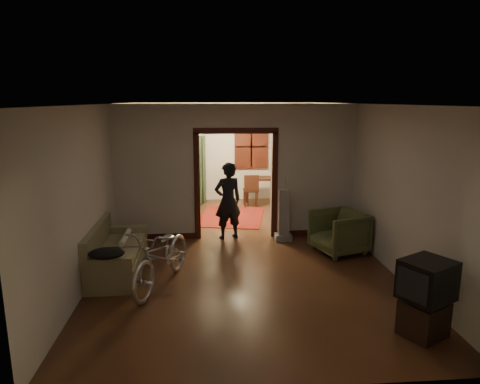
{
  "coord_description": "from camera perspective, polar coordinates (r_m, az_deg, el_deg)",
  "views": [
    {
      "loc": [
        -0.64,
        -8.02,
        2.88
      ],
      "look_at": [
        0.0,
        -0.3,
        1.2
      ],
      "focal_mm": 32.0,
      "sensor_mm": 36.0,
      "label": 1
    }
  ],
  "objects": [
    {
      "name": "sofa",
      "position": [
        7.53,
        -16.16,
        -7.36
      ],
      "size": [
        0.84,
        1.82,
        0.83
      ],
      "primitive_type": "cube",
      "rotation": [
        0.0,
        0.0,
        0.02
      ],
      "color": "#6D6C48",
      "rests_on": "floor"
    },
    {
      "name": "jacket",
      "position": [
        6.6,
        -17.4,
        -7.82
      ],
      "size": [
        0.52,
        0.39,
        0.15
      ],
      "primitive_type": "ellipsoid",
      "color": "black",
      "rests_on": "sofa"
    },
    {
      "name": "locker",
      "position": [
        12.12,
        -7.07,
        2.94
      ],
      "size": [
        1.05,
        0.76,
        1.89
      ],
      "primitive_type": "cube",
      "rotation": [
        0.0,
        0.0,
        -0.27
      ],
      "color": "#203621",
      "rests_on": "floor"
    },
    {
      "name": "light_switch",
      "position": [
        9.01,
        6.16,
        1.73
      ],
      "size": [
        0.08,
        0.01,
        0.12
      ],
      "primitive_type": "cube",
      "color": "silver",
      "rests_on": "partition_wall"
    },
    {
      "name": "desk",
      "position": [
        11.97,
        3.11,
        0.12
      ],
      "size": [
        1.08,
        0.69,
        0.75
      ],
      "primitive_type": "cube",
      "rotation": [
        0.0,
        0.0,
        -0.13
      ],
      "color": "black",
      "rests_on": "floor"
    },
    {
      "name": "crt_tv",
      "position": [
        5.76,
        23.7,
        -10.69
      ],
      "size": [
        0.74,
        0.72,
        0.49
      ],
      "primitive_type": "cube",
      "rotation": [
        0.0,
        0.0,
        0.5
      ],
      "color": "black",
      "rests_on": "tv_stand"
    },
    {
      "name": "oriental_rug",
      "position": [
        10.74,
        -1.14,
        -3.29
      ],
      "size": [
        1.91,
        2.29,
        0.02
      ],
      "primitive_type": "cube",
      "rotation": [
        0.0,
        0.0,
        -0.2
      ],
      "color": "#640F0F",
      "rests_on": "floor"
    },
    {
      "name": "bicycle",
      "position": [
        6.84,
        -10.3,
        -8.35
      ],
      "size": [
        1.24,
        2.0,
        0.99
      ],
      "primitive_type": "imported",
      "rotation": [
        0.0,
        0.0,
        -0.33
      ],
      "color": "silver",
      "rests_on": "floor"
    },
    {
      "name": "tv_stand",
      "position": [
        5.97,
        23.26,
        -15.24
      ],
      "size": [
        0.64,
        0.63,
        0.45
      ],
      "primitive_type": "cube",
      "rotation": [
        0.0,
        0.0,
        0.5
      ],
      "color": "black",
      "rests_on": "floor"
    },
    {
      "name": "chandelier",
      "position": [
        10.56,
        -1.28,
        9.35
      ],
      "size": [
        0.24,
        0.24,
        0.24
      ],
      "primitive_type": "sphere",
      "color": "#FFE0A5",
      "rests_on": "ceiling"
    },
    {
      "name": "ceiling",
      "position": [
        8.05,
        -0.18,
        11.66
      ],
      "size": [
        5.0,
        8.5,
        0.01
      ],
      "primitive_type": "cube",
      "color": "white",
      "rests_on": "floor"
    },
    {
      "name": "wall_right",
      "position": [
        8.74,
        16.4,
        1.98
      ],
      "size": [
        0.02,
        8.5,
        2.8
      ],
      "primitive_type": "cube",
      "color": "beige",
      "rests_on": "floor"
    },
    {
      "name": "armchair",
      "position": [
        8.39,
        13.03,
        -5.23
      ],
      "size": [
        1.12,
        1.11,
        0.81
      ],
      "primitive_type": "imported",
      "rotation": [
        0.0,
        0.0,
        -1.25
      ],
      "color": "#49532E",
      "rests_on": "floor"
    },
    {
      "name": "desk_chair",
      "position": [
        11.72,
        1.44,
        0.24
      ],
      "size": [
        0.45,
        0.45,
        0.89
      ],
      "primitive_type": "cube",
      "rotation": [
        0.0,
        0.0,
        -0.15
      ],
      "color": "black",
      "rests_on": "floor"
    },
    {
      "name": "vacuum",
      "position": [
        8.89,
        5.83,
        -3.06
      ],
      "size": [
        0.34,
        0.27,
        1.09
      ],
      "primitive_type": "cube",
      "rotation": [
        0.0,
        0.0,
        -0.01
      ],
      "color": "gray",
      "rests_on": "floor"
    },
    {
      "name": "rolled_paper",
      "position": [
        7.76,
        -15.06,
        -5.84
      ],
      "size": [
        0.1,
        0.76,
        0.1
      ],
      "primitive_type": "cylinder",
      "rotation": [
        1.57,
        0.0,
        0.0
      ],
      "color": "beige",
      "rests_on": "sofa"
    },
    {
      "name": "floor",
      "position": [
        8.55,
        -0.17,
        -7.46
      ],
      "size": [
        5.0,
        8.5,
        0.01
      ],
      "primitive_type": "cube",
      "color": "#371E11",
      "rests_on": "ground"
    },
    {
      "name": "far_window",
      "position": [
        12.38,
        1.51,
        6.05
      ],
      "size": [
        0.98,
        0.06,
        1.28
      ],
      "primitive_type": "cube",
      "color": "black",
      "rests_on": "wall_back"
    },
    {
      "name": "globe",
      "position": [
        12.0,
        -7.19,
        7.64
      ],
      "size": [
        0.26,
        0.26,
        0.26
      ],
      "primitive_type": "sphere",
      "color": "#1E5972",
      "rests_on": "locker"
    },
    {
      "name": "door_casing",
      "position": [
        8.97,
        -0.56,
        0.79
      ],
      "size": [
        1.74,
        0.2,
        2.32
      ],
      "primitive_type": "cube",
      "color": "#37130C",
      "rests_on": "floor"
    },
    {
      "name": "partition_wall",
      "position": [
        8.92,
        -0.56,
        2.68
      ],
      "size": [
        5.0,
        0.14,
        2.8
      ],
      "primitive_type": "cube",
      "color": "beige",
      "rests_on": "floor"
    },
    {
      "name": "person",
      "position": [
        8.91,
        -1.63,
        -1.19
      ],
      "size": [
        0.69,
        0.57,
        1.62
      ],
      "primitive_type": "imported",
      "rotation": [
        0.0,
        0.0,
        3.49
      ],
      "color": "black",
      "rests_on": "floor"
    },
    {
      "name": "wall_left",
      "position": [
        8.37,
        -17.51,
        1.47
      ],
      "size": [
        0.02,
        8.5,
        2.8
      ],
      "primitive_type": "cube",
      "color": "beige",
      "rests_on": "floor"
    },
    {
      "name": "wall_back",
      "position": [
        12.38,
        -1.75,
        5.35
      ],
      "size": [
        5.0,
        0.02,
        2.8
      ],
      "primitive_type": "cube",
      "color": "beige",
      "rests_on": "floor"
    }
  ]
}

